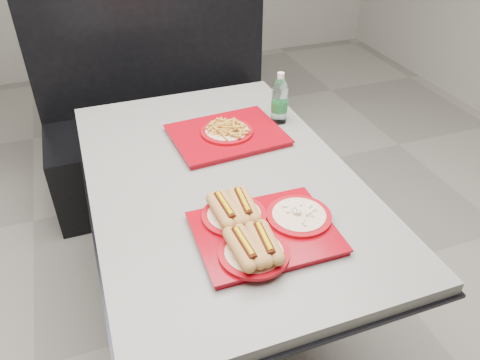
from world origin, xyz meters
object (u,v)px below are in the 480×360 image
object	(u,v)px
tray_near	(259,228)
tray_far	(227,133)
water_bottle	(280,101)
booth_bench	(163,122)
diner_table	(222,211)

from	to	relation	value
tray_near	tray_far	size ratio (longest dim) A/B	0.95
tray_near	water_bottle	bearing A→B (deg)	61.66
booth_bench	tray_far	distance (m)	0.94
tray_near	tray_far	world-z (taller)	tray_near
tray_far	diner_table	bearing A→B (deg)	-113.60
tray_far	water_bottle	world-z (taller)	water_bottle
tray_far	tray_near	bearing A→B (deg)	-99.38
booth_bench	tray_near	distance (m)	1.49
diner_table	tray_far	xyz separation A→B (m)	(0.10, 0.23, 0.19)
diner_table	water_bottle	distance (m)	0.52
booth_bench	tray_near	bearing A→B (deg)	-89.74
tray_near	tray_far	bearing A→B (deg)	80.62
booth_bench	tray_far	world-z (taller)	booth_bench
tray_far	water_bottle	distance (m)	0.26
tray_near	booth_bench	bearing A→B (deg)	90.26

